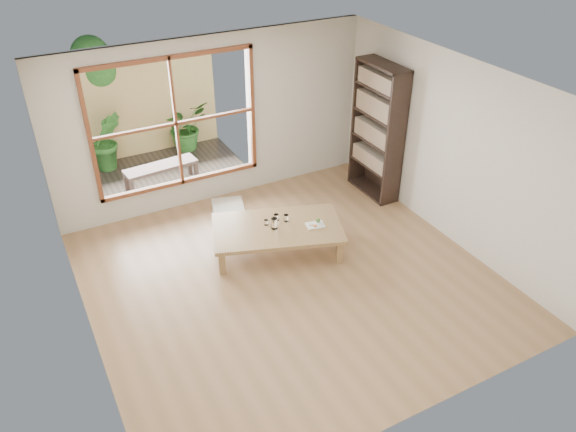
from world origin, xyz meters
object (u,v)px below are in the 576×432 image
object	(u,v)px
bookshelf	(377,131)
garden_bench	(161,168)
food_tray	(316,224)
low_table	(277,230)

from	to	relation	value
bookshelf	garden_bench	xyz separation A→B (m)	(-3.04, 1.76, -0.73)
bookshelf	food_tray	xyz separation A→B (m)	(-1.66, -0.97, -0.67)
low_table	garden_bench	size ratio (longest dim) A/B	1.61
bookshelf	garden_bench	world-z (taller)	bookshelf
bookshelf	food_tray	distance (m)	2.04
bookshelf	low_table	bearing A→B (deg)	-160.63
low_table	food_tray	size ratio (longest dim) A/B	7.18
food_tray	garden_bench	world-z (taller)	food_tray
low_table	garden_bench	xyz separation A→B (m)	(-0.88, 2.52, 0.01)
bookshelf	garden_bench	distance (m)	3.59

